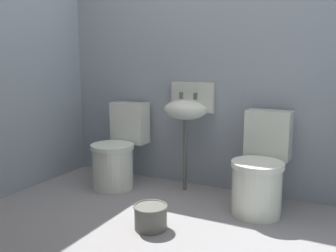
% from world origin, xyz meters
% --- Properties ---
extents(ground_plane, '(3.30, 2.42, 0.08)m').
position_xyz_m(ground_plane, '(0.00, 0.00, -0.04)').
color(ground_plane, gray).
extents(wall_back, '(3.30, 0.10, 2.14)m').
position_xyz_m(wall_back, '(0.00, 1.06, 1.07)').
color(wall_back, '#8F99A3').
rests_on(wall_back, ground).
extents(wall_left, '(0.10, 2.22, 2.14)m').
position_xyz_m(wall_left, '(-1.50, 0.10, 1.07)').
color(wall_left, '#8A95A0').
rests_on(wall_left, ground).
extents(toilet_left, '(0.41, 0.60, 0.78)m').
position_xyz_m(toilet_left, '(-0.73, 0.66, 0.32)').
color(toilet_left, silver).
rests_on(toilet_left, ground).
extents(toilet_right, '(0.42, 0.61, 0.78)m').
position_xyz_m(toilet_right, '(0.61, 0.66, 0.32)').
color(toilet_right, silver).
rests_on(toilet_right, ground).
extents(sink, '(0.42, 0.34, 0.99)m').
position_xyz_m(sink, '(-0.11, 0.85, 0.75)').
color(sink, '#5B5C53').
rests_on(sink, ground).
extents(bucket, '(0.25, 0.25, 0.17)m').
position_xyz_m(bucket, '(-0.01, -0.01, 0.09)').
color(bucket, '#5B5C53').
rests_on(bucket, ground).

